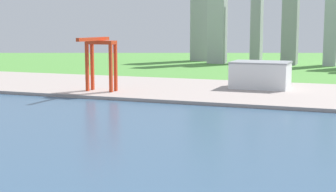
% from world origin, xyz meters
% --- Properties ---
extents(ground_plane, '(2400.00, 2400.00, 0.00)m').
position_xyz_m(ground_plane, '(0.00, 300.00, 0.00)').
color(ground_plane, '#4F903C').
extents(industrial_pier, '(840.00, 140.00, 2.50)m').
position_xyz_m(industrial_pier, '(0.00, 490.00, 1.25)').
color(industrial_pier, '#A5968F').
rests_on(industrial_pier, ground).
extents(port_crane_red, '(22.79, 46.02, 41.65)m').
position_xyz_m(port_crane_red, '(-126.89, 445.14, 32.31)').
color(port_crane_red, red).
rests_on(port_crane_red, industrial_pier).
extents(warehouse_main, '(46.09, 35.59, 21.49)m').
position_xyz_m(warehouse_main, '(-15.49, 511.57, 13.27)').
color(warehouse_main, white).
rests_on(warehouse_main, industrial_pier).
extents(distant_skyline, '(422.26, 74.29, 149.35)m').
position_xyz_m(distant_skyline, '(4.55, 818.25, 65.48)').
color(distant_skyline, '#9C9CA0').
rests_on(distant_skyline, ground).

